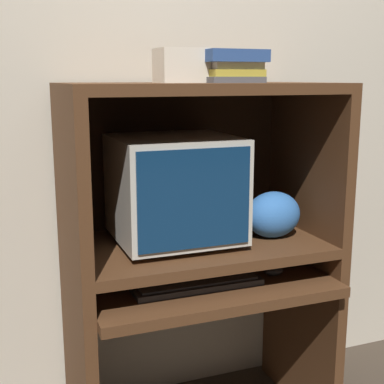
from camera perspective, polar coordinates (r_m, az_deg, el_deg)
wall_back at (r=2.17m, az=-2.54°, el=11.17°), size 6.00×0.06×2.60m
desk_base at (r=2.05m, az=1.11°, el=-14.85°), size 0.94×0.60×0.63m
desk_monitor_shelf at (r=1.96m, az=0.70°, el=-6.00°), size 0.94×0.54×0.12m
hutch_upper at (r=1.90m, az=0.37°, el=5.92°), size 0.94×0.54×0.56m
crt_monitor at (r=1.89m, az=-1.88°, el=0.38°), size 0.42×0.41×0.38m
keyboard at (r=1.85m, az=0.45°, el=-9.69°), size 0.45×0.14×0.03m
mouse at (r=1.97m, az=8.72°, el=-8.30°), size 0.07×0.05×0.03m
snack_bag at (r=2.00m, az=8.64°, el=-2.39°), size 0.21×0.16×0.17m
book_stack at (r=1.84m, az=4.36°, el=13.22°), size 0.21×0.16×0.11m
storage_box at (r=1.83m, az=-1.18°, el=13.33°), size 0.16×0.14×0.11m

